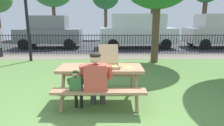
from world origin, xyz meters
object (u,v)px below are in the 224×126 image
(parked_car_center, at_px, (138,30))
(parked_car_right, at_px, (224,30))
(adult_at_table, at_px, (96,79))
(pizza_box_open, at_px, (109,63))
(pizza_slice_on_table, at_px, (127,67))
(parked_car_left, at_px, (49,32))
(child_at_table, at_px, (77,86))
(picnic_table_foreground, at_px, (101,74))

(parked_car_center, bearing_deg, parked_car_right, -0.00)
(adult_at_table, height_order, parked_car_right, parked_car_right)
(pizza_box_open, bearing_deg, pizza_slice_on_table, -2.59)
(adult_at_table, bearing_deg, parked_car_left, 112.41)
(adult_at_table, bearing_deg, parked_car_center, 77.26)
(adult_at_table, height_order, parked_car_center, parked_car_center)
(adult_at_table, height_order, child_at_table, adult_at_table)
(picnic_table_foreground, xyz_separation_m, parked_car_right, (7.29, 8.12, 0.50))
(picnic_table_foreground, relative_size, pizza_slice_on_table, 6.59)
(picnic_table_foreground, height_order, parked_car_center, parked_car_center)
(pizza_box_open, height_order, pizza_slice_on_table, pizza_box_open)
(adult_at_table, distance_m, parked_car_center, 8.85)
(pizza_slice_on_table, distance_m, parked_car_right, 10.56)
(picnic_table_foreground, xyz_separation_m, parked_car_center, (1.89, 8.12, 0.50))
(child_at_table, distance_m, parked_car_left, 9.23)
(picnic_table_foreground, relative_size, parked_car_left, 0.46)
(pizza_box_open, bearing_deg, picnic_table_foreground, -178.50)
(parked_car_right, bearing_deg, pizza_box_open, -131.20)
(pizza_slice_on_table, height_order, parked_car_right, parked_car_right)
(adult_at_table, bearing_deg, picnic_table_foreground, 83.61)
(pizza_slice_on_table, xyz_separation_m, parked_car_left, (-4.18, 8.13, 0.23))
(adult_at_table, relative_size, parked_car_right, 0.26)
(picnic_table_foreground, xyz_separation_m, child_at_table, (-0.43, -0.52, -0.08))
(pizza_box_open, distance_m, child_at_table, 0.88)
(pizza_slice_on_table, relative_size, adult_at_table, 0.23)
(parked_car_right, bearing_deg, pizza_slice_on_table, -129.57)
(pizza_box_open, distance_m, parked_car_right, 10.79)
(parked_car_center, bearing_deg, pizza_slice_on_table, -99.28)
(pizza_slice_on_table, bearing_deg, adult_at_table, -141.79)
(parked_car_center, bearing_deg, picnic_table_foreground, -103.12)
(parked_car_center, bearing_deg, pizza_box_open, -101.91)
(picnic_table_foreground, bearing_deg, parked_car_left, 113.98)
(child_at_table, height_order, parked_car_left, parked_car_left)
(pizza_slice_on_table, height_order, child_at_table, child_at_table)
(child_at_table, relative_size, parked_car_left, 0.21)
(adult_at_table, distance_m, parked_car_left, 9.33)
(pizza_slice_on_table, bearing_deg, pizza_box_open, 177.41)
(parked_car_center, bearing_deg, child_at_table, -105.06)
(pizza_box_open, distance_m, parked_car_left, 8.96)
(pizza_box_open, relative_size, child_at_table, 0.65)
(pizza_box_open, distance_m, pizza_slice_on_table, 0.39)
(child_at_table, distance_m, parked_car_right, 11.61)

